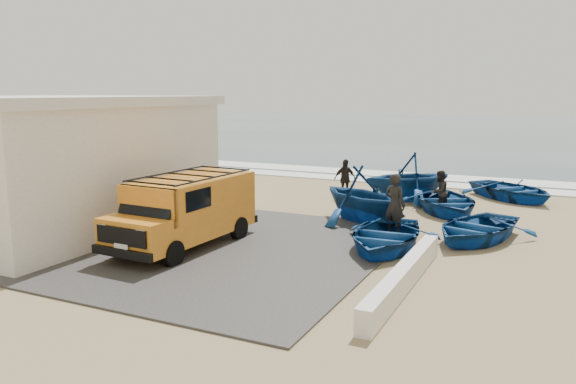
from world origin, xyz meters
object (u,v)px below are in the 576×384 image
(boat_mid_left, at_px, (362,195))
(fisherman_back, at_px, (345,179))
(building, at_px, (44,161))
(boat_mid_right, at_px, (445,201))
(parapet, at_px, (404,277))
(van, at_px, (186,209))
(boat_near_left, at_px, (385,236))
(fisherman_middle, at_px, (439,192))
(boat_far_right, at_px, (512,190))
(boat_far_left, at_px, (408,177))
(boat_near_right, at_px, (476,228))
(fisherman_front, at_px, (395,205))

(boat_mid_left, height_order, fisherman_back, boat_mid_left)
(building, bearing_deg, boat_mid_right, 33.30)
(fisherman_back, bearing_deg, parapet, -107.21)
(boat_mid_left, bearing_deg, van, 176.55)
(boat_mid_left, height_order, boat_mid_right, boat_mid_left)
(boat_mid_right, xyz_separation_m, fisherman_back, (-4.38, 1.12, 0.40))
(boat_near_left, relative_size, fisherman_middle, 2.50)
(parapet, xyz_separation_m, boat_far_right, (1.34, 12.58, 0.15))
(building, distance_m, boat_near_left, 11.49)
(parapet, distance_m, boat_far_left, 10.88)
(fisherman_middle, bearing_deg, boat_mid_left, -15.07)
(boat_near_right, xyz_separation_m, boat_mid_left, (-3.87, 0.82, 0.57))
(boat_mid_left, bearing_deg, building, 148.61)
(boat_far_left, xyz_separation_m, fisherman_middle, (1.63, -1.83, -0.21))
(boat_near_left, distance_m, boat_far_right, 10.00)
(van, bearing_deg, boat_near_left, 25.06)
(boat_far_right, bearing_deg, boat_far_left, 160.20)
(fisherman_middle, bearing_deg, van, -14.05)
(boat_mid_right, height_order, fisherman_middle, fisherman_middle)
(building, bearing_deg, van, -2.46)
(van, bearing_deg, fisherman_front, 39.95)
(boat_mid_left, height_order, fisherman_middle, boat_mid_left)
(boat_near_right, distance_m, boat_mid_left, 4.00)
(parapet, xyz_separation_m, fisherman_front, (-1.49, 4.64, 0.71))
(boat_mid_left, height_order, boat_far_left, boat_far_left)
(van, bearing_deg, fisherman_middle, 57.02)
(boat_near_right, relative_size, boat_far_right, 0.95)
(boat_mid_right, distance_m, fisherman_middle, 0.42)
(fisherman_back, bearing_deg, fisherman_middle, -60.04)
(building, relative_size, boat_far_right, 2.29)
(van, distance_m, fisherman_middle, 9.79)
(parapet, height_order, boat_far_right, boat_far_right)
(van, distance_m, boat_near_left, 5.74)
(boat_far_left, relative_size, fisherman_back, 2.29)
(boat_mid_left, distance_m, fisherman_back, 4.51)
(boat_near_left, xyz_separation_m, fisherman_back, (-3.75, 6.96, 0.42))
(building, bearing_deg, boat_far_left, 43.77)
(boat_near_right, height_order, boat_mid_right, boat_mid_right)
(boat_mid_left, bearing_deg, boat_far_right, -1.50)
(boat_near_left, height_order, boat_far_right, boat_far_right)
(boat_mid_left, height_order, fisherman_front, fisherman_front)
(building, height_order, boat_mid_left, building)
(van, bearing_deg, boat_mid_right, 56.15)
(boat_near_left, bearing_deg, boat_mid_left, 116.28)
(fisherman_back, bearing_deg, fisherman_front, -100.13)
(boat_near_left, bearing_deg, van, -160.48)
(boat_far_right, distance_m, fisherman_middle, 4.48)
(van, xyz_separation_m, fisherman_middle, (5.67, 7.97, -0.34))
(boat_near_left, xyz_separation_m, boat_far_left, (-1.22, 7.62, 0.59))
(building, relative_size, boat_mid_right, 2.24)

